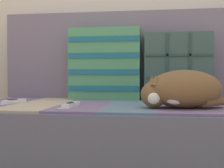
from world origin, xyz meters
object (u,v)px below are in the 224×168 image
Objects in this scene: couch at (133,142)px; throw_pillow_striped at (105,64)px; throw_pillow_quilted at (177,67)px; game_remote_near at (13,102)px; game_remote_far at (71,105)px; sleeping_cat at (181,90)px.

throw_pillow_striped is (-0.18, 0.21, 0.42)m from couch.
game_remote_near is at bearing -159.62° from throw_pillow_quilted.
throw_pillow_quilted is 1.92× the size of game_remote_far.
game_remote_far is (-0.09, -0.44, -0.20)m from throw_pillow_striped.
game_remote_far is at bearing -100.97° from throw_pillow_striped.
couch is at bearing -50.02° from throw_pillow_striped.
couch is 8.60× the size of game_remote_near.
throw_pillow_striped is at bearing 36.60° from game_remote_near.
throw_pillow_quilted is at bearing 20.38° from game_remote_near.
throw_pillow_striped reaches higher than throw_pillow_quilted.
game_remote_far is (-0.49, -0.02, -0.07)m from sleeping_cat.
couch is 8.54× the size of game_remote_far.
throw_pillow_quilted is (0.25, 0.21, 0.40)m from couch.
game_remote_near is at bearing -170.51° from couch.
game_remote_near is (-0.85, -0.32, -0.18)m from throw_pillow_quilted.
sleeping_cat reaches higher than game_remote_far.
sleeping_cat reaches higher than game_remote_near.
throw_pillow_striped is at bearing -179.94° from throw_pillow_quilted.
game_remote_near is (-0.42, -0.32, -0.20)m from throw_pillow_striped.
throw_pillow_striped is 0.49m from game_remote_far.
couch is 0.41m from game_remote_far.
game_remote_near is at bearing 159.70° from game_remote_far.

